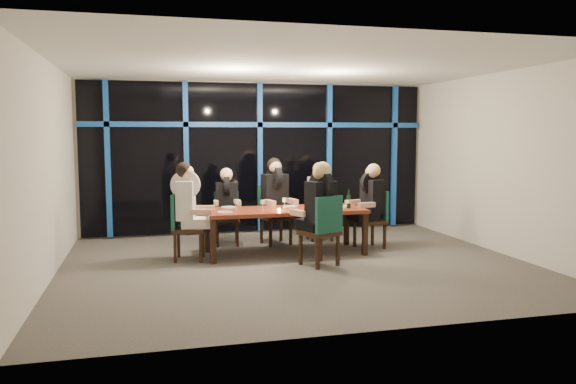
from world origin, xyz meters
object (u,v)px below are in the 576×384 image
chair_far_right (318,210)px  wine_bottle (349,201)px  diner_far_mid (276,189)px  diner_near_mid (320,198)px  chair_end_left (183,223)px  dining_table (285,213)px  diner_far_left (227,195)px  chair_far_left (227,215)px  chair_end_right (374,216)px  diner_far_right (320,190)px  diner_end_left (188,197)px  chair_far_mid (274,211)px  diner_end_right (370,193)px  water_pitcher (332,202)px  chair_near_mid (323,227)px

chair_far_right → wine_bottle: size_ratio=3.16×
diner_far_mid → diner_near_mid: size_ratio=0.99×
chair_end_left → diner_near_mid: size_ratio=1.01×
dining_table → diner_far_left: (-0.83, 0.94, 0.22)m
chair_far_left → chair_end_right: bearing=-15.2°
diner_far_right → diner_end_left: 2.71m
dining_table → diner_end_left: diner_end_left is taller
chair_far_left → diner_far_right: size_ratio=0.98×
diner_far_right → diner_far_left: bearing=-176.0°
chair_far_mid → chair_end_right: (1.62, -0.79, -0.03)m
chair_end_left → diner_end_right: diner_end_right is taller
water_pitcher → diner_end_right: bearing=14.5°
diner_end_right → chair_end_right: bearing=90.0°
diner_far_left → diner_far_right: size_ratio=0.95×
chair_near_mid → wine_bottle: chair_near_mid is taller
chair_end_left → diner_far_mid: 1.95m
diner_far_right → diner_far_mid: bearing=-165.7°
chair_far_right → diner_far_mid: size_ratio=0.96×
chair_end_right → diner_far_left: 2.62m
diner_far_left → wine_bottle: size_ratio=2.93×
chair_end_right → diner_near_mid: bearing=-63.0°
diner_end_right → diner_near_mid: bearing=-61.6°
chair_far_mid → diner_near_mid: diner_near_mid is taller
diner_end_left → wine_bottle: (2.63, -0.09, -0.13)m
dining_table → chair_end_right: size_ratio=2.59×
chair_far_left → chair_end_left: size_ratio=0.89×
chair_far_mid → diner_far_left: 0.90m
chair_far_right → diner_near_mid: diner_near_mid is taller
chair_end_left → water_pitcher: bearing=-79.2°
chair_far_mid → wine_bottle: size_ratio=3.39×
chair_far_right → chair_end_left: 2.82m
diner_end_right → wine_bottle: bearing=-73.4°
chair_end_left → diner_near_mid: 2.19m
chair_far_left → diner_end_left: size_ratio=0.92×
diner_end_left → diner_far_mid: bearing=-49.9°
diner_end_left → chair_end_right: bearing=-75.6°
diner_far_left → diner_far_mid: 0.88m
diner_near_mid → dining_table: bearing=-95.7°
wine_bottle → diner_end_right: bearing=27.6°
dining_table → water_pitcher: 0.82m
diner_far_right → diner_end_left: size_ratio=0.94×
chair_end_left → chair_end_right: (3.29, 0.17, -0.03)m
diner_end_right → diner_far_left: bearing=-120.9°
chair_end_right → chair_near_mid: chair_near_mid is taller
chair_end_right → diner_near_mid: 1.74m
diner_far_right → diner_near_mid: bearing=-105.1°
chair_near_mid → dining_table: bearing=-95.2°
diner_far_left → diner_near_mid: diner_near_mid is taller
chair_far_mid → chair_end_left: bearing=-162.6°
chair_far_left → water_pitcher: bearing=-28.8°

